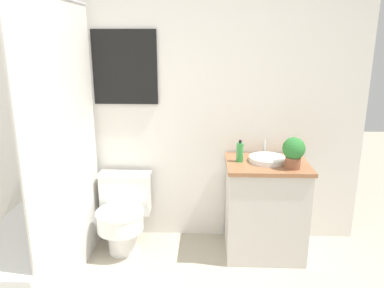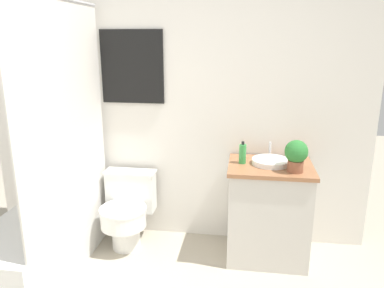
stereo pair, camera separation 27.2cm
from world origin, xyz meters
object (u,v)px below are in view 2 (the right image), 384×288
toilet (127,210)px  potted_plant (296,154)px  sink (271,161)px  soap_bottle (243,154)px

toilet → potted_plant: size_ratio=2.64×
sink → potted_plant: (0.17, -0.15, 0.11)m
toilet → soap_bottle: soap_bottle is taller
toilet → soap_bottle: size_ratio=3.57×
sink → soap_bottle: (-0.22, -0.01, 0.06)m
potted_plant → sink: bearing=137.6°
sink → soap_bottle: soap_bottle is taller
toilet → sink: size_ratio=1.93×
sink → soap_bottle: size_ratio=1.85×
soap_bottle → potted_plant: 0.41m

